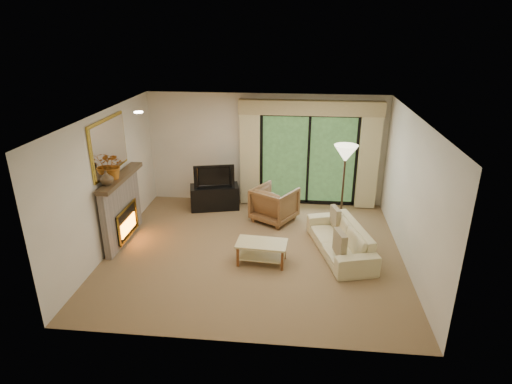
# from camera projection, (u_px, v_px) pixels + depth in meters

# --- Properties ---
(floor) EXTENTS (5.50, 5.50, 0.00)m
(floor) POSITION_uv_depth(u_px,v_px,m) (254.00, 251.00, 8.15)
(floor) COLOR olive
(floor) RESTS_ON ground
(ceiling) EXTENTS (5.50, 5.50, 0.00)m
(ceiling) POSITION_uv_depth(u_px,v_px,m) (254.00, 116.00, 7.19)
(ceiling) COLOR white
(ceiling) RESTS_ON ground
(wall_back) EXTENTS (5.00, 0.00, 5.00)m
(wall_back) POSITION_uv_depth(u_px,v_px,m) (266.00, 150.00, 9.98)
(wall_back) COLOR beige
(wall_back) RESTS_ON ground
(wall_front) EXTENTS (5.00, 0.00, 5.00)m
(wall_front) POSITION_uv_depth(u_px,v_px,m) (233.00, 259.00, 5.36)
(wall_front) COLOR beige
(wall_front) RESTS_ON ground
(wall_left) EXTENTS (0.00, 5.00, 5.00)m
(wall_left) POSITION_uv_depth(u_px,v_px,m) (107.00, 182.00, 7.93)
(wall_left) COLOR beige
(wall_left) RESTS_ON ground
(wall_right) EXTENTS (0.00, 5.00, 5.00)m
(wall_right) POSITION_uv_depth(u_px,v_px,m) (412.00, 194.00, 7.41)
(wall_right) COLOR beige
(wall_right) RESTS_ON ground
(fireplace) EXTENTS (0.24, 1.70, 1.37)m
(fireplace) POSITION_uv_depth(u_px,v_px,m) (122.00, 209.00, 8.33)
(fireplace) COLOR slate
(fireplace) RESTS_ON floor
(mirror) EXTENTS (0.07, 1.45, 1.02)m
(mirror) POSITION_uv_depth(u_px,v_px,m) (109.00, 146.00, 7.88)
(mirror) COLOR gold
(mirror) RESTS_ON wall_left
(sliding_door) EXTENTS (2.26, 0.10, 2.16)m
(sliding_door) POSITION_uv_depth(u_px,v_px,m) (308.00, 160.00, 9.92)
(sliding_door) COLOR black
(sliding_door) RESTS_ON floor
(curtain_left) EXTENTS (0.45, 0.18, 2.35)m
(curtain_left) POSITION_uv_depth(u_px,v_px,m) (250.00, 155.00, 9.91)
(curtain_left) COLOR tan
(curtain_left) RESTS_ON floor
(curtain_right) EXTENTS (0.45, 0.18, 2.35)m
(curtain_right) POSITION_uv_depth(u_px,v_px,m) (369.00, 159.00, 9.65)
(curtain_right) COLOR tan
(curtain_right) RESTS_ON floor
(cornice) EXTENTS (3.20, 0.24, 0.32)m
(cornice) POSITION_uv_depth(u_px,v_px,m) (311.00, 108.00, 9.38)
(cornice) COLOR tan
(cornice) RESTS_ON wall_back
(media_console) EXTENTS (1.19, 0.75, 0.55)m
(media_console) POSITION_uv_depth(u_px,v_px,m) (215.00, 197.00, 9.96)
(media_console) COLOR black
(media_console) RESTS_ON floor
(tv) EXTENTS (0.92, 0.34, 0.53)m
(tv) POSITION_uv_depth(u_px,v_px,m) (214.00, 175.00, 9.76)
(tv) COLOR black
(tv) RESTS_ON media_console
(armchair) EXTENTS (1.13, 1.14, 0.77)m
(armchair) POSITION_uv_depth(u_px,v_px,m) (275.00, 204.00, 9.30)
(armchair) COLOR brown
(armchair) RESTS_ON floor
(sofa) EXTENTS (1.24, 2.07, 0.57)m
(sofa) POSITION_uv_depth(u_px,v_px,m) (340.00, 239.00, 8.01)
(sofa) COLOR #C9BC89
(sofa) RESTS_ON floor
(pillow_near) EXTENTS (0.22, 0.44, 0.42)m
(pillow_near) POSITION_uv_depth(u_px,v_px,m) (340.00, 243.00, 7.42)
(pillow_near) COLOR brown
(pillow_near) RESTS_ON sofa
(pillow_far) EXTENTS (0.19, 0.39, 0.38)m
(pillow_far) POSITION_uv_depth(u_px,v_px,m) (335.00, 217.00, 8.46)
(pillow_far) COLOR brown
(pillow_far) RESTS_ON sofa
(coffee_table) EXTENTS (0.93, 0.56, 0.41)m
(coffee_table) POSITION_uv_depth(u_px,v_px,m) (262.00, 252.00, 7.70)
(coffee_table) COLOR tan
(coffee_table) RESTS_ON floor
(floor_lamp) EXTENTS (0.58, 0.58, 1.80)m
(floor_lamp) POSITION_uv_depth(u_px,v_px,m) (343.00, 187.00, 8.81)
(floor_lamp) COLOR #FFF8C7
(floor_lamp) RESTS_ON floor
(vase) EXTENTS (0.31, 0.31, 0.26)m
(vase) POSITION_uv_depth(u_px,v_px,m) (106.00, 178.00, 7.57)
(vase) COLOR #463421
(vase) RESTS_ON fireplace
(branches) EXTENTS (0.54, 0.50, 0.52)m
(branches) POSITION_uv_depth(u_px,v_px,m) (113.00, 165.00, 7.81)
(branches) COLOR #975314
(branches) RESTS_ON fireplace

